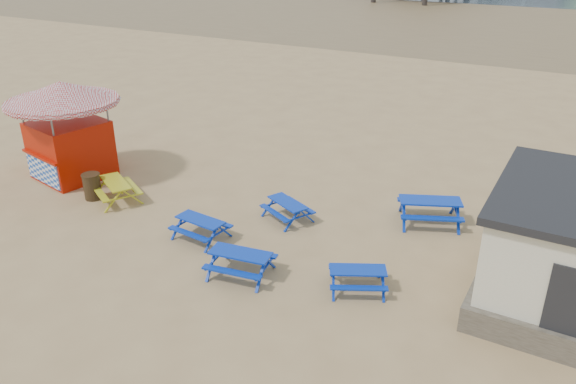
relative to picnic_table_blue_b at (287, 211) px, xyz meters
The scene contains 10 objects.
ground 1.49m from the picnic_table_blue_b, 99.52° to the right, with size 400.00×400.00×0.00m, color tan.
wet_sand 53.56m from the picnic_table_blue_b, 90.26° to the left, with size 400.00×400.00×0.00m, color olive.
picnic_table_blue_b is the anchor object (origin of this frame).
picnic_table_blue_c 4.77m from the picnic_table_blue_b, 26.49° to the left, with size 2.51×2.31×0.85m.
picnic_table_blue_d 3.06m from the picnic_table_blue_b, 125.27° to the right, with size 1.74×1.45×0.68m.
picnic_table_blue_e 3.68m from the picnic_table_blue_b, 81.78° to the right, with size 1.96×1.68×0.74m.
picnic_table_blue_f 4.57m from the picnic_table_blue_b, 35.85° to the right, with size 1.94×1.81×0.65m.
picnic_table_yellow 6.41m from the picnic_table_blue_b, 164.20° to the right, with size 2.25×2.11×0.75m.
ice_cream_kiosk 9.61m from the picnic_table_blue_b, behind, with size 5.06×5.06×3.86m.
litter_bin 7.35m from the picnic_table_blue_b, 163.69° to the right, with size 0.66×0.66×0.97m.
Camera 1 is at (8.62, -13.41, 8.92)m, focal length 35.00 mm.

